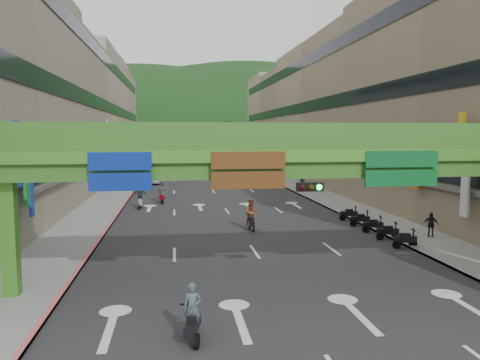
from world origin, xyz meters
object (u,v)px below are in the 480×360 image
overpass_near (304,169)px  scooter_rider_mid (252,214)px  scooter_rider_near (193,315)px  car_yellow (221,175)px  car_silver (155,179)px

overpass_near → scooter_rider_mid: overpass_near is taller
scooter_rider_near → car_yellow: scooter_rider_near is taller
overpass_near → car_silver: size_ratio=6.45×
scooter_rider_near → car_yellow: size_ratio=0.43×
scooter_rider_near → scooter_rider_mid: scooter_rider_mid is taller
car_silver → car_yellow: size_ratio=0.97×
car_silver → overpass_near: bearing=-74.9°
scooter_rider_near → car_yellow: 52.87m
scooter_rider_near → car_silver: 48.51m
scooter_rider_near → scooter_rider_mid: size_ratio=0.87×
overpass_near → scooter_rider_mid: 13.14m
overpass_near → car_yellow: bearing=88.5°
car_silver → car_yellow: (9.22, 4.09, 0.05)m
scooter_rider_mid → car_silver: bearing=103.9°
car_yellow → scooter_rider_near: bearing=-92.1°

